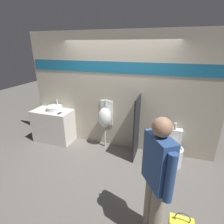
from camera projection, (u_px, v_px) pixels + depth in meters
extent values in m
plane|color=#5B5651|center=(110.00, 158.00, 3.97)|extent=(16.00, 16.00, 0.00)
cube|color=#B2A893|center=(118.00, 94.00, 4.02)|extent=(4.43, 0.06, 2.70)
cube|color=#19668E|center=(118.00, 67.00, 3.77)|extent=(4.34, 0.01, 0.24)
cube|color=silver|center=(54.00, 126.00, 4.58)|extent=(1.01, 0.53, 0.84)
cylinder|color=silver|center=(54.00, 108.00, 4.44)|extent=(0.40, 0.40, 0.11)
cylinder|color=silver|center=(57.00, 102.00, 4.52)|extent=(0.03, 0.03, 0.14)
cube|color=#232328|center=(59.00, 113.00, 4.24)|extent=(0.07, 0.14, 0.01)
cube|color=black|center=(136.00, 128.00, 3.80)|extent=(0.03, 0.59, 1.41)
cylinder|color=silver|center=(105.00, 136.00, 4.32)|extent=(0.04, 0.04, 0.55)
ellipsoid|color=silver|center=(105.00, 118.00, 4.14)|extent=(0.32, 0.28, 0.49)
cube|color=silver|center=(107.00, 113.00, 4.24)|extent=(0.30, 0.02, 0.62)
cylinder|color=silver|center=(106.00, 103.00, 4.11)|extent=(0.06, 0.06, 0.16)
cylinder|color=silver|center=(172.00, 157.00, 3.67)|extent=(0.41, 0.41, 0.39)
torus|color=silver|center=(173.00, 148.00, 3.60)|extent=(0.42, 0.42, 0.04)
cube|color=silver|center=(174.00, 136.00, 3.81)|extent=(0.34, 0.16, 0.32)
cylinder|color=silver|center=(175.00, 126.00, 3.71)|extent=(0.06, 0.06, 0.14)
cylinder|color=gray|center=(156.00, 214.00, 2.19)|extent=(0.15, 0.15, 0.82)
cylinder|color=gray|center=(150.00, 203.00, 2.34)|extent=(0.15, 0.15, 0.82)
cube|color=#2D4C84|center=(158.00, 161.00, 2.00)|extent=(0.39, 0.46, 0.65)
cylinder|color=#2D4C84|center=(170.00, 178.00, 1.79)|extent=(0.10, 0.10, 0.60)
cylinder|color=#2D4C84|center=(148.00, 152.00, 2.23)|extent=(0.10, 0.10, 0.60)
sphere|color=#A87A5B|center=(162.00, 127.00, 1.85)|extent=(0.22, 0.22, 0.22)
torus|color=#4C4742|center=(183.00, 219.00, 2.10)|extent=(0.18, 0.01, 0.18)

